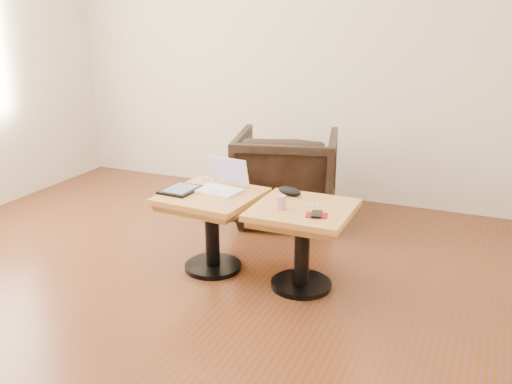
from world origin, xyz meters
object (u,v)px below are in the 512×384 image
at_px(side_table_left, 212,213).
at_px(striped_cup, 280,202).
at_px(laptop, 222,184).
at_px(armchair, 286,176).
at_px(side_table_right, 303,227).

bearing_deg(side_table_left, striped_cup, -6.45).
bearing_deg(striped_cup, laptop, 158.23).
bearing_deg(laptop, striped_cup, -12.51).
relative_size(side_table_left, armchair, 0.78).
bearing_deg(laptop, side_table_left, -100.36).
relative_size(side_table_left, striped_cup, 7.51).
bearing_deg(armchair, side_table_right, 101.15).
height_order(side_table_left, laptop, laptop).
xyz_separation_m(laptop, armchair, (0.08, 0.99, -0.20)).
distance_m(side_table_left, striped_cup, 0.55).
relative_size(side_table_left, side_table_right, 1.08).
distance_m(laptop, armchair, 1.01).
xyz_separation_m(side_table_right, laptop, (-0.59, 0.10, 0.17)).
distance_m(side_table_left, armchair, 1.09).
relative_size(laptop, armchair, 0.40).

